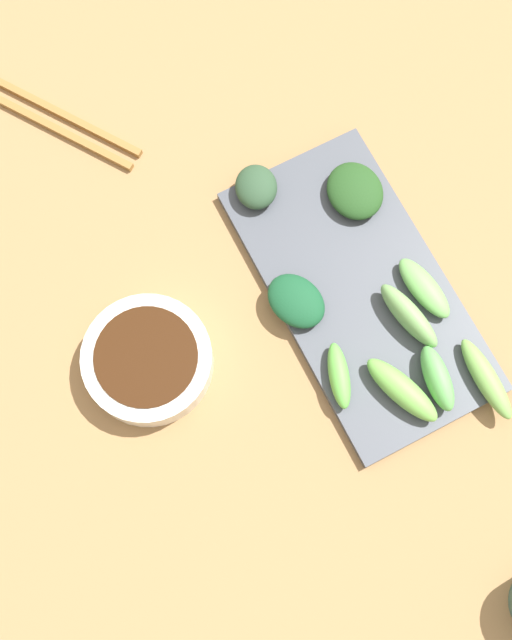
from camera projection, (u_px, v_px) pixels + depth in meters
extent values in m
cube|color=#967147|center=(283.00, 315.00, 0.87)|extent=(2.10, 2.10, 0.02)
cylinder|color=silver|center=(148.00, 360.00, 0.83)|extent=(0.13, 0.13, 0.04)
cylinder|color=#341A09|center=(147.00, 359.00, 0.82)|extent=(0.11, 0.11, 0.02)
cube|color=#444952|center=(360.00, 290.00, 0.87)|extent=(0.18, 0.34, 0.01)
ellipsoid|color=#5EB256|center=(437.00, 378.00, 0.82)|extent=(0.04, 0.07, 0.03)
ellipsoid|color=#21471D|center=(355.00, 191.00, 0.88)|extent=(0.06, 0.07, 0.02)
ellipsoid|color=#71A75B|center=(409.00, 316.00, 0.84)|extent=(0.04, 0.09, 0.03)
ellipsoid|color=#6AAD57|center=(424.00, 288.00, 0.85)|extent=(0.04, 0.08, 0.02)
ellipsoid|color=#5EB746|center=(339.00, 376.00, 0.82)|extent=(0.04, 0.07, 0.02)
ellipsoid|color=#71A64D|center=(486.00, 379.00, 0.82)|extent=(0.02, 0.09, 0.02)
ellipsoid|color=#2B482F|center=(256.00, 187.00, 0.88)|extent=(0.06, 0.06, 0.03)
ellipsoid|color=#6EB54B|center=(402.00, 390.00, 0.82)|extent=(0.06, 0.09, 0.03)
ellipsoid|color=#174D2C|center=(298.00, 304.00, 0.84)|extent=(0.07, 0.08, 0.02)
cube|color=olive|center=(45.00, 124.00, 0.92)|extent=(0.14, 0.19, 0.01)
cube|color=olive|center=(54.00, 110.00, 0.92)|extent=(0.14, 0.19, 0.01)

